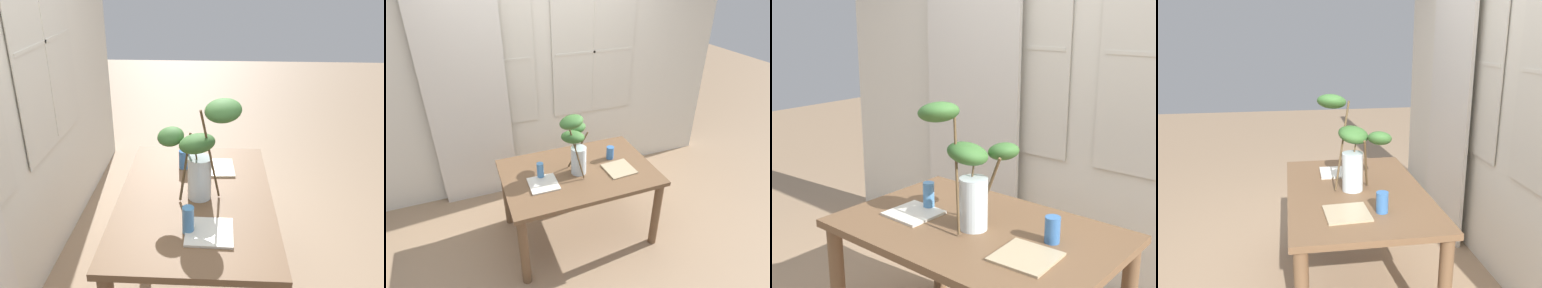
{
  "view_description": "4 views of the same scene",
  "coord_description": "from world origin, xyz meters",
  "views": [
    {
      "loc": [
        -2.04,
        -0.09,
        2.0
      ],
      "look_at": [
        0.04,
        0.02,
        1.07
      ],
      "focal_mm": 37.65,
      "sensor_mm": 36.0,
      "label": 1
    },
    {
      "loc": [
        -0.88,
        -2.28,
        2.43
      ],
      "look_at": [
        -0.03,
        -0.07,
        1.07
      ],
      "focal_mm": 30.4,
      "sensor_mm": 36.0,
      "label": 2
    },
    {
      "loc": [
        1.42,
        -1.78,
        1.77
      ],
      "look_at": [
        -0.04,
        -0.06,
        1.17
      ],
      "focal_mm": 47.43,
      "sensor_mm": 36.0,
      "label": 3
    },
    {
      "loc": [
        2.45,
        -0.42,
        1.75
      ],
      "look_at": [
        -0.08,
        -0.03,
        1.04
      ],
      "focal_mm": 37.6,
      "sensor_mm": 36.0,
      "label": 4
    }
  ],
  "objects": [
    {
      "name": "drinking_glass_blue_right",
      "position": [
        0.36,
        0.09,
        0.81
      ],
      "size": [
        0.07,
        0.07,
        0.12
      ],
      "primitive_type": "cylinder",
      "color": "#386BAD",
      "rests_on": "dining_table"
    },
    {
      "name": "drinking_glass_blue_left",
      "position": [
        -0.35,
        0.02,
        0.82
      ],
      "size": [
        0.06,
        0.06,
        0.15
      ],
      "primitive_type": "cylinder",
      "color": "#4C84BC",
      "rests_on": "dining_table"
    },
    {
      "name": "plate_square_right",
      "position": [
        0.35,
        -0.11,
        0.75
      ],
      "size": [
        0.27,
        0.27,
        0.01
      ],
      "primitive_type": "cube",
      "rotation": [
        0.0,
        0.0,
        0.06
      ],
      "color": "tan",
      "rests_on": "dining_table"
    },
    {
      "name": "plate_square_left",
      "position": [
        -0.35,
        -0.09,
        0.75
      ],
      "size": [
        0.25,
        0.25,
        0.01
      ],
      "primitive_type": "cube",
      "rotation": [
        0.0,
        0.0,
        -0.02
      ],
      "color": "silver",
      "rests_on": "dining_table"
    },
    {
      "name": "dining_table",
      "position": [
        0.0,
        0.0,
        0.63
      ],
      "size": [
        1.37,
        0.9,
        0.75
      ],
      "color": "brown",
      "rests_on": "ground"
    },
    {
      "name": "vase_with_branches",
      "position": [
        -0.04,
        -0.02,
        1.06
      ],
      "size": [
        0.4,
        0.53,
        0.65
      ],
      "color": "silver",
      "rests_on": "dining_table"
    }
  ]
}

